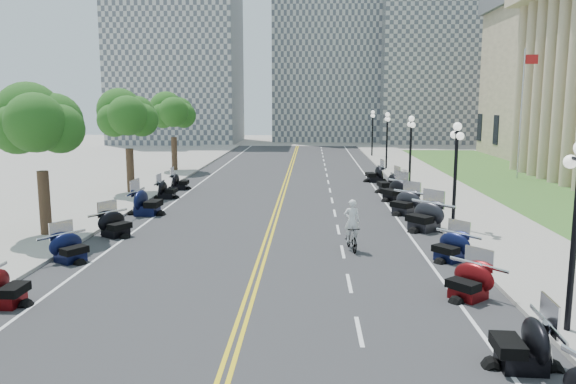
{
  "coord_description": "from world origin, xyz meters",
  "views": [
    {
      "loc": [
        1.9,
        -22.17,
        6.03
      ],
      "look_at": [
        0.86,
        2.8,
        2.0
      ],
      "focal_mm": 35.0,
      "sensor_mm": 36.0,
      "label": 1
    }
  ],
  "objects": [
    {
      "name": "street_lamp_4",
      "position": [
        8.6,
        28.0,
        2.6
      ],
      "size": [
        0.5,
        1.2,
        4.9
      ],
      "primitive_type": null,
      "color": "black",
      "rests_on": "sidewalk_north"
    },
    {
      "name": "lane_dash_5",
      "position": [
        3.2,
        -4.0,
        0.01
      ],
      "size": [
        0.12,
        2.0,
        0.0
      ],
      "primitive_type": "cube",
      "color": "white",
      "rests_on": "road"
    },
    {
      "name": "lane_dash_14",
      "position": [
        3.2,
        32.0,
        0.01
      ],
      "size": [
        0.12,
        2.0,
        0.0
      ],
      "primitive_type": "cube",
      "color": "white",
      "rests_on": "road"
    },
    {
      "name": "motorcycle_n_4",
      "position": [
        6.77,
        -5.34,
        0.62
      ],
      "size": [
        2.51,
        2.51,
        1.25
      ],
      "primitive_type": null,
      "rotation": [
        0.0,
        0.0,
        -0.86
      ],
      "color": "#590A0C",
      "rests_on": "road"
    },
    {
      "name": "motorcycle_n_10",
      "position": [
        6.73,
        20.28,
        0.69
      ],
      "size": [
        2.24,
        2.24,
        1.39
      ],
      "primitive_type": null,
      "rotation": [
        0.0,
        0.0,
        -1.43
      ],
      "color": "black",
      "rests_on": "road"
    },
    {
      "name": "motorcycle_n_9",
      "position": [
        7.08,
        15.21,
        0.72
      ],
      "size": [
        2.42,
        2.42,
        1.44
      ],
      "primitive_type": null,
      "rotation": [
        0.0,
        0.0,
        -1.37
      ],
      "color": "black",
      "rests_on": "road"
    },
    {
      "name": "street_lamp_1",
      "position": [
        8.6,
        -8.0,
        2.6
      ],
      "size": [
        0.5,
        1.2,
        4.9
      ],
      "primitive_type": null,
      "color": "black",
      "rests_on": "sidewalk_north"
    },
    {
      "name": "lane_dash_9",
      "position": [
        3.2,
        12.0,
        0.01
      ],
      "size": [
        0.12,
        2.0,
        0.0
      ],
      "primitive_type": "cube",
      "color": "white",
      "rests_on": "road"
    },
    {
      "name": "motorcycle_s_7",
      "position": [
        -6.91,
        7.11,
        0.78
      ],
      "size": [
        2.38,
        2.38,
        1.56
      ],
      "primitive_type": null,
      "rotation": [
        0.0,
        0.0,
        1.5
      ],
      "color": "black",
      "rests_on": "road"
    },
    {
      "name": "street_lamp_5",
      "position": [
        8.6,
        40.0,
        2.6
      ],
      "size": [
        0.5,
        1.2,
        4.9
      ],
      "primitive_type": null,
      "color": "black",
      "rests_on": "sidewalk_north"
    },
    {
      "name": "motorcycle_n_6",
      "position": [
        7.25,
        3.97,
        0.77
      ],
      "size": [
        3.1,
        3.1,
        1.54
      ],
      "primitive_type": null,
      "rotation": [
        0.0,
        0.0,
        -0.88
      ],
      "color": "black",
      "rests_on": "road"
    },
    {
      "name": "distant_block_b",
      "position": [
        4.0,
        68.0,
        15.0
      ],
      "size": [
        16.0,
        12.0,
        30.0
      ],
      "primitive_type": "cube",
      "color": "gray",
      "rests_on": "ground"
    },
    {
      "name": "lane_dash_15",
      "position": [
        3.2,
        36.0,
        0.01
      ],
      "size": [
        0.12,
        2.0,
        0.0
      ],
      "primitive_type": "cube",
      "color": "white",
      "rests_on": "road"
    },
    {
      "name": "motorcycle_n_3",
      "position": [
        6.72,
        -9.92,
        0.68
      ],
      "size": [
        2.03,
        2.03,
        1.35
      ],
      "primitive_type": null,
      "rotation": [
        0.0,
        0.0,
        -1.62
      ],
      "color": "black",
      "rests_on": "road"
    },
    {
      "name": "lane_dash_7",
      "position": [
        3.2,
        4.0,
        0.01
      ],
      "size": [
        0.12,
        2.0,
        0.0
      ],
      "primitive_type": "cube",
      "color": "white",
      "rests_on": "road"
    },
    {
      "name": "centerline_yellow_a",
      "position": [
        -0.12,
        10.0,
        0.01
      ],
      "size": [
        0.12,
        90.0,
        0.0
      ],
      "primitive_type": "cube",
      "color": "yellow",
      "rests_on": "road"
    },
    {
      "name": "lane_dash_8",
      "position": [
        3.2,
        8.0,
        0.01
      ],
      "size": [
        0.12,
        2.0,
        0.0
      ],
      "primitive_type": "cube",
      "color": "white",
      "rests_on": "road"
    },
    {
      "name": "motorcycle_s_6",
      "position": [
        -6.92,
        2.23,
        0.64
      ],
      "size": [
        2.54,
        2.54,
        1.29
      ],
      "primitive_type": null,
      "rotation": [
        0.0,
        0.0,
        1.0
      ],
      "color": "black",
      "rests_on": "road"
    },
    {
      "name": "bicycle",
      "position": [
        3.56,
        0.23,
        0.52
      ],
      "size": [
        0.76,
        1.78,
        1.04
      ],
      "primitive_type": "imported",
      "rotation": [
        0.0,
        0.0,
        0.16
      ],
      "color": "#A51414",
      "rests_on": "road"
    },
    {
      "name": "lane_dash_16",
      "position": [
        3.2,
        40.0,
        0.01
      ],
      "size": [
        0.12,
        2.0,
        0.0
      ],
      "primitive_type": "cube",
      "color": "white",
      "rests_on": "road"
    },
    {
      "name": "sidewalk_north",
      "position": [
        10.5,
        10.0,
        0.07
      ],
      "size": [
        5.0,
        90.0,
        0.15
      ],
      "primitive_type": "cube",
      "color": "#9E9991",
      "rests_on": "ground"
    },
    {
      "name": "lane_dash_18",
      "position": [
        3.2,
        48.0,
        0.01
      ],
      "size": [
        0.12,
        2.0,
        0.0
      ],
      "primitive_type": "cube",
      "color": "white",
      "rests_on": "road"
    },
    {
      "name": "distant_block_a",
      "position": [
        -18.0,
        62.0,
        13.0
      ],
      "size": [
        18.0,
        14.0,
        26.0
      ],
      "primitive_type": "cube",
      "color": "gray",
      "rests_on": "ground"
    },
    {
      "name": "street_lamp_2",
      "position": [
        8.6,
        4.0,
        2.6
      ],
      "size": [
        0.5,
        1.2,
        4.9
      ],
      "primitive_type": null,
      "color": "black",
      "rests_on": "sidewalk_north"
    },
    {
      "name": "motorcycle_s_8",
      "position": [
        -7.17,
        12.32,
        0.62
      ],
      "size": [
        1.87,
        1.87,
        1.25
      ],
      "primitive_type": null,
      "rotation": [
        0.0,
        0.0,
        1.52
      ],
      "color": "black",
      "rests_on": "road"
    },
    {
      "name": "flagpole",
      "position": [
        18.0,
        22.0,
        5.0
      ],
      "size": [
        1.1,
        0.2,
        10.0
      ],
      "primitive_type": null,
      "color": "silver",
      "rests_on": "ground"
    },
    {
      "name": "centerline_yellow_b",
      "position": [
        0.12,
        10.0,
        0.01
      ],
      "size": [
        0.12,
        90.0,
        0.0
      ],
      "primitive_type": "cube",
      "color": "yellow",
      "rests_on": "road"
    },
    {
      "name": "motorcycle_n_8",
      "position": [
        7.02,
        12.05,
        0.72
      ],
      "size": [
        2.86,
        2.86,
        1.45
      ],
      "primitive_type": null,
      "rotation": [
        0.0,
        0.0,
        -1.0
      ],
      "color": "black",
      "rests_on": "road"
    },
    {
      "name": "lane_dash_17",
      "position": [
        3.2,
        44.0,
        0.01
      ],
      "size": [
        0.12,
        2.0,
        0.0
      ],
      "primitive_type": "cube",
      "color": "white",
      "rests_on": "road"
    },
    {
      "name": "motorcycle_n_7",
      "position": [
        6.98,
        7.88,
        0.71
      ],
      "size": [
        2.86,
        2.86,
        1.42
      ],
      "primitive_type": null,
      "rotation": [
        0.0,
        0.0,
        -0.81
      ],
      "color": "black",
      "rests_on": "road"
    },
    {
      "name": "edge_line_north",
      "position": [
        6.4,
        10.0,
        0.01
      ],
      "size": [
        0.12,
        90.0,
        0.0
      ],
      "primitive_type": "cube",
      "color": "white",
      "rests_on": "road"
    },
    {
      "name": "cyclist_rider",
      "position": [
        3.56,
        0.23,
        1.93
      ],
      "size": [
        0.65,
        0.43,
        1.78
      ],
      "primitive_type": "imported",
      "rotation": [
        0.0,
        0.0,
        3.14
      ],
      "color": "white",
      "rests_on": "bicycle"
    },
    {
      "name": "lane_dash_13",
      "position": [
        3.2,
        28.0,
        0.01
      ],
      "size": [
        0.12,
        2.0,
        0.0
      ],
      "primitive_type": "cube",
      "color": "white",
      "rests_on": "road"
    },
    {
      "name": "lawn",
      "position": [
        17.5,
        18.0,
        0.05
      ],
      "size": [
        9.0,
        60.0,
        0.1
      ],
      "primitive_type": "cube",
      "color": "#356023",
      "rests_on": "ground"
    },
    {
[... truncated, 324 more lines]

